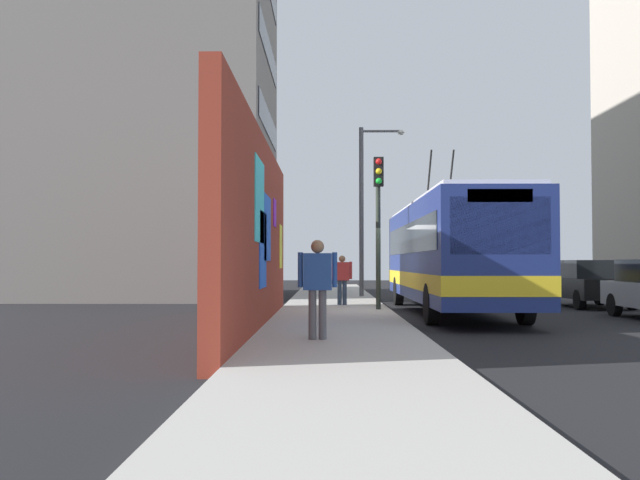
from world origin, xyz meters
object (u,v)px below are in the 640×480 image
Objects in this scene: pedestrian_near_wall at (317,280)px; traffic_light at (378,207)px; city_bus at (450,252)px; street_lamp at (366,199)px; parked_car_black at (590,282)px; pedestrian_midblock at (342,276)px.

traffic_light is (7.96, -1.65, 1.92)m from pedestrian_near_wall.
city_bus is 1.82× the size of street_lamp.
city_bus is 6.05m from parked_car_black.
street_lamp is (4.59, 7.25, 3.23)m from parked_car_black.
traffic_light is (-2.25, -1.00, 2.04)m from pedestrian_midblock.
street_lamp is at bearing -6.20° from pedestrian_near_wall.
city_bus is 2.57m from traffic_light.
parked_car_black is 8.45m from pedestrian_midblock.
parked_car_black is 0.60× the size of street_lamp.
street_lamp reaches higher than parked_car_black.
city_bus reaches higher than traffic_light.
traffic_light is (-3.53, 7.35, 2.27)m from parked_car_black.
traffic_light is at bearing -155.94° from pedestrian_midblock.
pedestrian_midblock is at bearing 98.74° from parked_car_black.
city_bus is 3.64m from pedestrian_midblock.
parked_car_black is at bearing -60.57° from city_bus.
street_lamp reaches higher than city_bus.
traffic_light reaches higher than parked_car_black.
pedestrian_near_wall is at bearing 173.80° from street_lamp.
city_bus reaches higher than pedestrian_midblock.
street_lamp reaches higher than pedestrian_near_wall.
city_bus is at bearing -74.47° from traffic_light.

